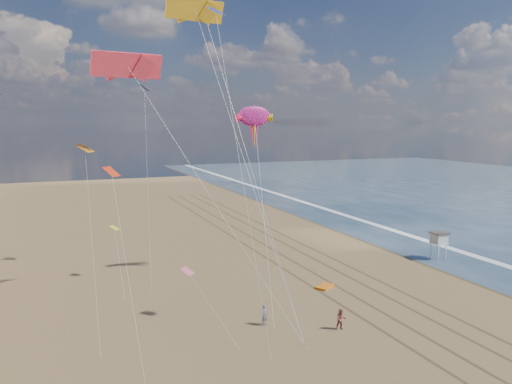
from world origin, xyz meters
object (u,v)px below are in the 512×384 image
(grounded_kite, at_px, (325,287))
(lifeguard_stand, at_px, (439,239))
(show_kite, at_px, (254,117))
(kite_flyer_a, at_px, (265,315))
(kite_flyer_b, at_px, (341,319))

(grounded_kite, bearing_deg, lifeguard_stand, -19.99)
(show_kite, bearing_deg, lifeguard_stand, -8.40)
(kite_flyer_a, bearing_deg, lifeguard_stand, -6.51)
(kite_flyer_a, bearing_deg, kite_flyer_b, -58.27)
(lifeguard_stand, height_order, grounded_kite, lifeguard_stand)
(grounded_kite, bearing_deg, show_kite, 89.34)
(grounded_kite, relative_size, kite_flyer_a, 1.13)
(grounded_kite, distance_m, show_kite, 19.06)
(lifeguard_stand, height_order, kite_flyer_b, lifeguard_stand)
(show_kite, bearing_deg, kite_flyer_a, -108.75)
(kite_flyer_a, bearing_deg, grounded_kite, 6.99)
(lifeguard_stand, distance_m, show_kite, 27.16)
(show_kite, distance_m, kite_flyer_b, 23.39)
(show_kite, distance_m, kite_flyer_a, 21.70)
(lifeguard_stand, height_order, show_kite, show_kite)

